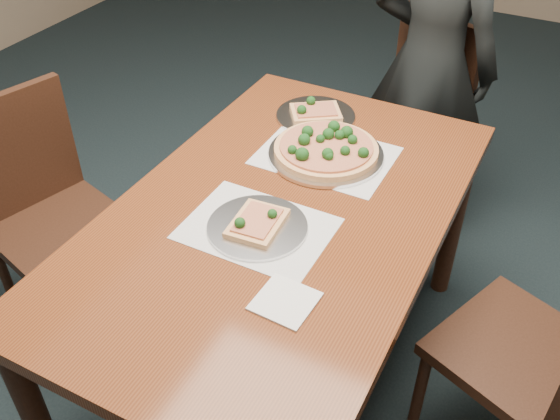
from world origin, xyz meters
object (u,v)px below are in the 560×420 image
at_px(dining_table, 280,234).
at_px(pizza_pan, 326,149).
at_px(chair_right, 552,356).
at_px(slice_plate_far, 315,114).
at_px(diner, 430,65).
at_px(slice_plate_near, 257,225).
at_px(chair_left, 45,206).
at_px(chair_far, 413,110).

xyz_separation_m(dining_table, pizza_pan, (0.00, 0.32, 0.12)).
height_order(dining_table, chair_right, chair_right).
xyz_separation_m(dining_table, slice_plate_far, (-0.14, 0.53, 0.10)).
distance_m(diner, slice_plate_near, 1.22).
height_order(dining_table, slice_plate_near, slice_plate_near).
xyz_separation_m(pizza_pan, slice_plate_far, (-0.14, 0.21, -0.01)).
bearing_deg(pizza_pan, chair_left, -154.65).
xyz_separation_m(chair_left, slice_plate_far, (0.75, 0.63, 0.25)).
height_order(chair_far, diner, diner).
distance_m(diner, pizza_pan, 0.80).
distance_m(chair_right, pizza_pan, 0.89).
distance_m(dining_table, chair_right, 0.82).
bearing_deg(chair_right, slice_plate_near, -58.47).
bearing_deg(slice_plate_near, chair_left, 179.72).
distance_m(chair_far, pizza_pan, 0.88).
bearing_deg(dining_table, chair_far, 87.32).
xyz_separation_m(chair_far, chair_right, (0.75, -1.12, 0.00)).
height_order(chair_left, slice_plate_near, chair_left).
bearing_deg(pizza_pan, chair_right, -19.24).
relative_size(chair_right, slice_plate_near, 3.25).
xyz_separation_m(chair_far, chair_left, (-0.94, -1.25, 0.00)).
bearing_deg(chair_far, pizza_pan, -70.27).
relative_size(chair_far, diner, 0.60).
height_order(chair_right, diner, diner).
relative_size(chair_left, pizza_pan, 2.45).
distance_m(slice_plate_near, slice_plate_far, 0.64).
xyz_separation_m(chair_right, slice_plate_far, (-0.94, 0.49, 0.25)).
bearing_deg(chair_right, pizza_pan, -87.48).
bearing_deg(chair_left, slice_plate_far, -34.36).
distance_m(chair_far, chair_right, 1.35).
xyz_separation_m(dining_table, diner, (0.11, 1.11, 0.10)).
bearing_deg(dining_table, slice_plate_near, -99.44).
bearing_deg(slice_plate_far, diner, 67.27).
height_order(diner, slice_plate_near, diner).
distance_m(dining_table, pizza_pan, 0.34).
height_order(dining_table, slice_plate_far, slice_plate_far).
bearing_deg(dining_table, chair_right, 2.71).
xyz_separation_m(slice_plate_near, slice_plate_far, (-0.12, 0.63, -0.00)).
relative_size(chair_far, slice_plate_near, 3.25).
distance_m(chair_right, diner, 1.30).
height_order(chair_right, slice_plate_far, chair_right).
height_order(diner, slice_plate_far, diner).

